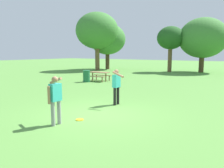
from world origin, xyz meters
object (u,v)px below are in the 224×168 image
object	(u,v)px
tree_broad_center	(107,39)
tree_far_right	(171,38)
tree_tall_left	(97,31)
picnic_table_near	(99,74)
person_catcher	(55,97)
frisbee	(80,120)
trash_can_beside_table	(86,76)
person_thrower	(117,84)
tree_slender_mid	(203,38)

from	to	relation	value
tree_broad_center	tree_far_right	xyz separation A→B (m)	(8.98, 0.67, -0.15)
tree_tall_left	tree_far_right	world-z (taller)	tree_tall_left
tree_broad_center	picnic_table_near	bearing A→B (deg)	-58.17
tree_broad_center	person_catcher	bearing A→B (deg)	-59.11
frisbee	tree_tall_left	size ratio (longest dim) A/B	0.04
person_catcher	frisbee	bearing A→B (deg)	70.19
person_catcher	picnic_table_near	distance (m)	11.44
trash_can_beside_table	tree_tall_left	bearing A→B (deg)	123.22
tree_far_right	trash_can_beside_table	bearing A→B (deg)	-100.64
person_thrower	tree_broad_center	bearing A→B (deg)	126.00
person_thrower	frisbee	world-z (taller)	person_thrower
person_catcher	trash_can_beside_table	bearing A→B (deg)	124.89
frisbee	tree_tall_left	xyz separation A→B (m)	(-13.06, 18.09, 5.24)
person_thrower	tree_slender_mid	distance (m)	20.21
tree_far_right	tree_tall_left	bearing A→B (deg)	-161.90
trash_can_beside_table	tree_broad_center	xyz separation A→B (m)	(-6.53, 12.38, 3.78)
person_thrower	frisbee	distance (m)	2.87
person_catcher	tree_broad_center	distance (m)	24.93
person_thrower	tree_slender_mid	xyz separation A→B (m)	(-0.46, 19.96, 3.15)
tree_far_right	tree_broad_center	bearing A→B (deg)	-175.74
person_thrower	tree_tall_left	distance (m)	20.54
picnic_table_near	tree_tall_left	distance (m)	12.37
picnic_table_near	tree_far_right	world-z (taller)	tree_far_right
picnic_table_near	trash_can_beside_table	distance (m)	1.19
person_thrower	frisbee	bearing A→B (deg)	-86.97
tree_broad_center	frisbee	bearing A→B (deg)	-57.50
tree_tall_left	tree_slender_mid	distance (m)	13.33
picnic_table_near	tree_tall_left	xyz separation A→B (m)	(-7.08, 9.00, 4.69)
frisbee	tree_broad_center	size ratio (longest dim) A/B	0.04
tree_far_right	tree_slender_mid	xyz separation A→B (m)	(3.41, 1.61, 0.00)
tree_tall_left	tree_slender_mid	xyz separation A→B (m)	(12.47, 4.57, -1.14)
person_catcher	tree_slender_mid	xyz separation A→B (m)	(-0.30, 23.49, 3.15)
tree_broad_center	trash_can_beside_table	bearing A→B (deg)	-62.19
tree_far_right	frisbee	bearing A→B (deg)	-79.23
picnic_table_near	person_catcher	bearing A→B (deg)	-60.21
tree_far_right	tree_slender_mid	distance (m)	3.77
tree_tall_left	person_catcher	bearing A→B (deg)	-55.99
picnic_table_near	tree_slender_mid	distance (m)	15.02
tree_tall_left	trash_can_beside_table	bearing A→B (deg)	-56.78
picnic_table_near	tree_slender_mid	world-z (taller)	tree_slender_mid
tree_broad_center	tree_slender_mid	xyz separation A→B (m)	(12.39, 2.28, -0.15)
tree_slender_mid	person_catcher	bearing A→B (deg)	-89.27
tree_far_right	person_catcher	bearing A→B (deg)	-80.39
person_thrower	tree_far_right	size ratio (longest dim) A/B	0.29
picnic_table_near	tree_far_right	size ratio (longest dim) A/B	0.32
tree_broad_center	tree_tall_left	bearing A→B (deg)	-91.97
picnic_table_near	tree_broad_center	bearing A→B (deg)	121.83
person_thrower	person_catcher	bearing A→B (deg)	-92.52
person_catcher	trash_can_beside_table	xyz separation A→B (m)	(-6.16, 8.83, -0.48)
person_thrower	picnic_table_near	world-z (taller)	person_thrower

